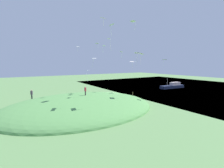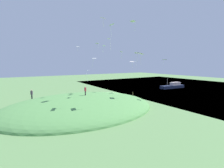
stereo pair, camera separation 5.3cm
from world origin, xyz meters
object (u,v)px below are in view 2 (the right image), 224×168
kite_14 (136,62)px  mooring_post (133,94)px  kite_10 (141,54)px  kite_8 (137,53)px  kite_11 (103,18)px  kite_4 (104,46)px  kite_6 (94,59)px  boat_on_lake (173,86)px  kite_9 (133,22)px  kite_12 (97,44)px  kite_13 (112,25)px  kite_1 (164,60)px  person_walking_path (85,90)px  kite_5 (109,40)px  kite_3 (78,47)px  kite_0 (132,62)px  kite_2 (87,71)px  kite_7 (121,52)px  person_watching_kites (32,93)px

kite_14 → mooring_post: size_ratio=1.61×
kite_10 → kite_14: size_ratio=1.20×
kite_8 → kite_11: (11.09, 3.99, 5.36)m
kite_4 → kite_6: size_ratio=0.78×
boat_on_lake → kite_4: kite_4 is taller
boat_on_lake → mooring_post: boat_on_lake is taller
kite_9 → mooring_post: (-9.56, -11.46, -13.72)m
kite_12 → kite_11: bearing=69.3°
kite_6 → kite_13: 11.18m
kite_9 → kite_14: 16.69m
kite_9 → kite_12: 14.58m
boat_on_lake → kite_6: kite_6 is taller
kite_1 → kite_8: bearing=-84.5°
kite_13 → kite_14: kite_13 is taller
person_walking_path → kite_5: size_ratio=0.79×
kite_3 → kite_1: bearing=150.2°
kite_0 → kite_3: size_ratio=1.33×
kite_5 → kite_2: bearing=-51.8°
kite_4 → kite_6: kite_4 is taller
kite_3 → kite_4: size_ratio=0.66×
kite_2 → kite_3: (1.39, -0.85, 4.62)m
kite_1 → kite_13: 13.68m
kite_10 → kite_11: 9.23m
kite_8 → kite_4: bearing=-13.3°
kite_5 → kite_7: size_ratio=1.33×
kite_3 → kite_8: kite_3 is taller
kite_9 → kite_12: kite_9 is taller
kite_7 → kite_13: 12.54m
boat_on_lake → kite_6: 31.43m
kite_8 → kite_11: kite_11 is taller
kite_12 → kite_3: bearing=31.6°
person_walking_path → mooring_post: bearing=-23.6°
kite_1 → mooring_post: size_ratio=1.24×
kite_5 → mooring_post: size_ratio=1.93×
kite_0 → kite_5: (6.79, 1.84, 3.88)m
person_watching_kites → mooring_post: (-22.36, 2.88, -1.93)m
kite_3 → kite_11: size_ratio=0.74×
kite_4 → kite_14: kite_4 is taller
kite_1 → kite_10: size_ratio=0.64×
kite_1 → kite_4: size_ratio=0.84×
kite_14 → kite_1: bearing=86.6°
person_walking_path → kite_14: (-14.84, -3.41, 5.23)m
kite_7 → kite_12: 5.93m
kite_9 → kite_13: 3.24m
kite_4 → kite_14: size_ratio=0.92×
kite_12 → mooring_post: bearing=160.2°
kite_2 → kite_10: size_ratio=1.00×
kite_5 → person_watching_kites: bearing=-33.5°
kite_11 → kite_12: 9.76m
boat_on_lake → kite_5: (29.58, 8.66, 11.59)m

